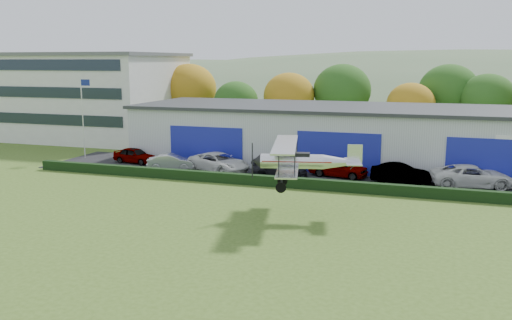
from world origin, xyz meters
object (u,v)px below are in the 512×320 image
(hangar, at_px, (349,134))
(car_6, at_px, (473,176))
(office_block, at_px, (92,95))
(biplane, at_px, (301,160))
(car_1, at_px, (172,162))
(car_0, at_px, (135,155))
(car_4, at_px, (338,167))
(flagpole, at_px, (83,110))
(car_3, at_px, (280,168))
(car_5, at_px, (401,173))
(car_2, at_px, (219,162))

(hangar, height_order, car_6, hangar)
(office_block, xyz_separation_m, biplane, (32.86, -25.76, -1.71))
(office_block, distance_m, car_6, 46.03)
(car_1, bearing_deg, car_0, 51.73)
(car_0, relative_size, car_6, 0.70)
(car_4, bearing_deg, office_block, 78.98)
(flagpole, distance_m, car_4, 25.43)
(office_block, xyz_separation_m, car_3, (28.58, -15.32, -4.50))
(biplane, bearing_deg, car_6, 34.10)
(car_0, bearing_deg, car_1, -101.29)
(flagpole, xyz_separation_m, car_1, (10.71, -2.62, -4.05))
(office_block, relative_size, biplane, 2.67)
(office_block, relative_size, car_5, 4.48)
(car_1, bearing_deg, office_block, 32.47)
(car_5, height_order, biplane, biplane)
(flagpole, distance_m, biplane, 27.87)
(office_block, distance_m, car_1, 24.87)
(car_6, xyz_separation_m, biplane, (-10.61, -11.23, 2.62))
(hangar, bearing_deg, car_5, -55.77)
(office_block, xyz_separation_m, car_4, (33.22, -13.98, -4.34))
(car_1, bearing_deg, car_3, -106.06)
(car_5, bearing_deg, flagpole, 83.78)
(office_block, relative_size, car_2, 3.54)
(office_block, height_order, car_4, office_block)
(biplane, bearing_deg, car_2, 120.04)
(hangar, xyz_separation_m, office_block, (-33.00, 7.02, 2.56))
(car_3, height_order, car_5, car_5)
(car_2, distance_m, biplane, 14.62)
(car_1, relative_size, biplane, 0.54)
(office_block, relative_size, car_1, 4.96)
(office_block, height_order, car_1, office_block)
(car_4, height_order, car_6, car_6)
(car_1, height_order, car_5, car_5)
(hangar, distance_m, car_3, 9.60)
(car_1, distance_m, car_4, 14.50)
(flagpole, xyz_separation_m, car_4, (25.11, -0.98, -3.92))
(car_3, distance_m, car_4, 4.83)
(biplane, bearing_deg, car_0, 135.05)
(office_block, height_order, car_6, office_block)
(office_block, xyz_separation_m, car_0, (14.13, -13.88, -4.44))
(car_1, distance_m, car_5, 19.42)
(car_0, height_order, car_1, car_0)
(car_1, distance_m, car_2, 4.33)
(office_block, distance_m, car_2, 28.00)
(office_block, relative_size, car_0, 4.88)
(car_4, distance_m, car_5, 5.05)
(car_2, height_order, car_6, car_6)
(hangar, height_order, car_0, hangar)
(car_0, bearing_deg, car_6, -82.12)
(flagpole, distance_m, car_6, 35.60)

